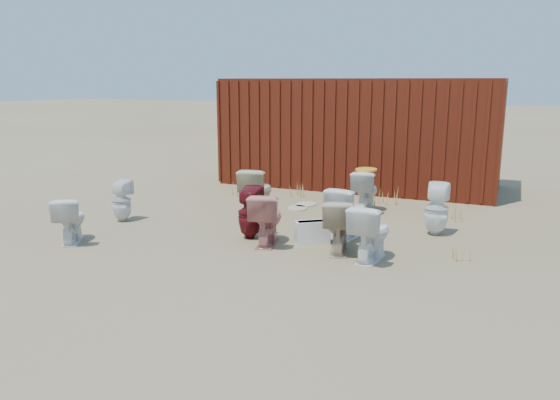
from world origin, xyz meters
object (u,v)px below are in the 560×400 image
at_px(toilet_front_e, 348,212).
at_px(loose_tank, 312,233).
at_px(toilet_back_beige_right, 339,225).
at_px(toilet_back_a, 121,201).
at_px(toilet_front_maroon, 250,213).
at_px(toilet_front_pink, 266,218).
at_px(toilet_back_yellowlid, 365,191).
at_px(toilet_back_e, 436,209).
at_px(toilet_front_a, 70,220).
at_px(shipping_container, 360,132).
at_px(toilet_back_beige_left, 257,191).
at_px(toilet_front_c, 371,232).

xyz_separation_m(toilet_front_e, loose_tank, (-0.37, -0.56, -0.22)).
relative_size(toilet_front_e, toilet_back_beige_right, 1.03).
height_order(toilet_back_a, toilet_back_beige_right, toilet_back_beige_right).
xyz_separation_m(toilet_front_maroon, toilet_back_beige_right, (1.45, -0.12, -0.01)).
height_order(toilet_front_pink, toilet_back_beige_right, toilet_front_pink).
distance_m(toilet_front_pink, toilet_back_yellowlid, 2.71).
relative_size(toilet_back_e, loose_tank, 1.64).
height_order(toilet_front_maroon, toilet_front_e, same).
bearing_deg(toilet_front_maroon, toilet_front_a, 24.20).
bearing_deg(toilet_front_pink, toilet_front_a, 8.00).
bearing_deg(shipping_container, toilet_back_a, -119.70).
distance_m(toilet_front_maroon, toilet_back_beige_right, 1.45).
bearing_deg(toilet_back_beige_left, toilet_back_yellowlid, -156.12).
bearing_deg(toilet_back_beige_right, toilet_front_pink, -10.34).
bearing_deg(shipping_container, toilet_front_maroon, -93.91).
bearing_deg(toilet_back_e, toilet_front_e, 29.55).
bearing_deg(toilet_back_e, toilet_back_beige_left, -1.16).
distance_m(shipping_container, toilet_back_e, 4.35).
height_order(toilet_front_pink, toilet_back_yellowlid, toilet_front_pink).
distance_m(toilet_back_beige_left, toilet_back_yellowlid, 1.99).
bearing_deg(toilet_back_beige_right, toilet_front_e, -96.58).
bearing_deg(toilet_back_e, loose_tank, 38.02).
height_order(toilet_back_beige_right, loose_tank, toilet_back_beige_right).
height_order(toilet_back_beige_left, toilet_back_e, toilet_back_beige_left).
bearing_deg(toilet_front_e, toilet_back_e, -138.93).
relative_size(toilet_front_maroon, loose_tank, 1.59).
distance_m(toilet_front_maroon, loose_tank, 1.01).
bearing_deg(toilet_back_beige_left, toilet_front_e, 151.45).
distance_m(shipping_container, toilet_back_yellowlid, 2.81).
bearing_deg(loose_tank, toilet_back_beige_right, -58.73).
xyz_separation_m(toilet_front_pink, toilet_back_e, (2.21, 1.51, 0.02)).
xyz_separation_m(toilet_front_a, toilet_back_e, (4.91, 2.58, 0.06)).
distance_m(toilet_front_c, toilet_front_maroon, 1.97).
bearing_deg(toilet_front_maroon, toilet_back_beige_right, 171.27).
distance_m(toilet_back_beige_left, toilet_back_e, 3.12).
distance_m(toilet_front_e, toilet_back_yellowlid, 1.78).
relative_size(toilet_front_c, toilet_back_beige_right, 1.00).
height_order(toilet_front_maroon, toilet_back_yellowlid, toilet_front_maroon).
height_order(toilet_back_beige_right, toilet_back_yellowlid, toilet_back_beige_right).
distance_m(toilet_front_pink, toilet_back_e, 2.67).
distance_m(toilet_front_a, toilet_back_beige_right, 3.95).
xyz_separation_m(toilet_front_a, toilet_back_yellowlid, (3.50, 3.66, 0.04)).
bearing_deg(toilet_back_beige_right, toilet_front_c, 145.77).
distance_m(toilet_front_c, toilet_back_beige_left, 3.01).
xyz_separation_m(toilet_back_a, toilet_back_e, (5.04, 1.27, 0.05)).
bearing_deg(loose_tank, toilet_front_maroon, 148.26).
bearing_deg(toilet_back_beige_right, loose_tank, -36.25).
bearing_deg(toilet_front_maroon, toilet_back_beige_left, -72.32).
relative_size(shipping_container, toilet_back_e, 7.33).
distance_m(toilet_back_yellowlid, loose_tank, 2.35).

